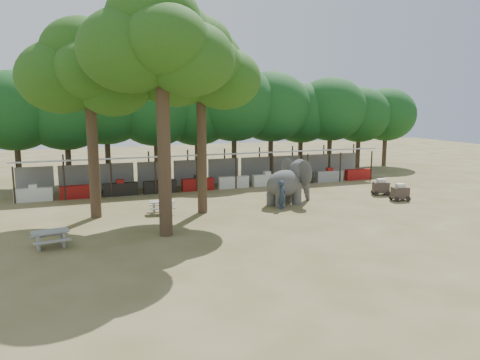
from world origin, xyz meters
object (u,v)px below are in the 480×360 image
object	(u,v)px
picnic_table_near	(50,237)
cart_back	(381,187)
yard_tree_back	(197,65)
picnic_table_far	(162,205)
yard_tree_left	(86,70)
elephant	(289,182)
handler	(282,195)
yard_tree_center	(157,43)
cart_front	(400,192)

from	to	relation	value
picnic_table_near	cart_back	size ratio (longest dim) A/B	1.31
yard_tree_back	picnic_table_near	distance (m)	12.24
picnic_table_near	cart_back	distance (m)	22.11
picnic_table_far	cart_back	size ratio (longest dim) A/B	1.17
yard_tree_left	yard_tree_back	distance (m)	6.09
picnic_table_near	cart_back	xyz separation A→B (m)	(21.55, 4.93, 0.05)
elephant	yard_tree_left	bearing A→B (deg)	158.25
yard_tree_left	handler	bearing A→B (deg)	-10.13
yard_tree_center	cart_back	xyz separation A→B (m)	(16.40, 4.57, -8.64)
cart_back	cart_front	bearing A→B (deg)	-71.84
elephant	handler	size ratio (longest dim) A/B	2.18
picnic_table_far	elephant	bearing A→B (deg)	4.46
yard_tree_left	picnic_table_near	distance (m)	9.62
picnic_table_near	cart_front	world-z (taller)	cart_front
elephant	handler	distance (m)	1.66
elephant	picnic_table_near	distance (m)	14.92
yard_tree_left	yard_tree_center	distance (m)	5.92
cart_back	yard_tree_back	bearing A→B (deg)	-158.93
yard_tree_center	handler	xyz separation A→B (m)	(7.98, 3.04, -8.33)
yard_tree_center	cart_back	distance (m)	19.09
yard_tree_center	yard_tree_back	world-z (taller)	yard_tree_center
yard_tree_center	picnic_table_near	world-z (taller)	yard_tree_center
picnic_table_near	handler	bearing A→B (deg)	5.05
picnic_table_far	yard_tree_back	bearing A→B (deg)	-6.01
yard_tree_center	cart_front	distance (m)	18.69
yard_tree_back	elephant	distance (m)	9.33
picnic_table_near	cart_front	xyz separation A→B (m)	(21.53, 2.87, 0.05)
handler	yard_tree_back	bearing A→B (deg)	119.98
yard_tree_center	yard_tree_back	xyz separation A→B (m)	(3.00, 4.00, -0.67)
elephant	cart_front	xyz separation A→B (m)	(7.35, -1.70, -0.86)
yard_tree_left	cart_front	distance (m)	20.98
picnic_table_near	elephant	bearing A→B (deg)	8.39
yard_tree_back	cart_front	world-z (taller)	yard_tree_back
yard_tree_back	cart_front	bearing A→B (deg)	-6.38
yard_tree_left	cart_back	distance (m)	20.85
yard_tree_center	yard_tree_back	bearing A→B (deg)	53.14
yard_tree_center	elephant	distance (m)	12.64
yard_tree_back	elephant	size ratio (longest dim) A/B	2.97
handler	cart_back	size ratio (longest dim) A/B	1.29
yard_tree_center	cart_back	size ratio (longest dim) A/B	8.86
yard_tree_left	yard_tree_back	world-z (taller)	yard_tree_back
picnic_table_far	cart_back	xyz separation A→B (m)	(15.54, 0.10, 0.09)
picnic_table_near	cart_front	size ratio (longest dim) A/B	1.40
handler	picnic_table_near	bearing A→B (deg)	145.45
elephant	picnic_table_far	world-z (taller)	elephant
picnic_table_far	yard_tree_left	bearing A→B (deg)	178.44
yard_tree_back	handler	xyz separation A→B (m)	(4.98, -0.96, -7.67)
picnic_table_far	cart_front	world-z (taller)	cart_front
cart_front	picnic_table_far	bearing A→B (deg)	-178.13
handler	picnic_table_far	size ratio (longest dim) A/B	1.10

